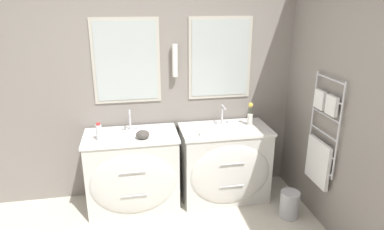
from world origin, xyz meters
The scene contains 11 objects.
wall_back centered at (0.01, 1.76, 1.31)m, with size 4.90×0.14×2.60m.
wall_right centered at (1.68, 0.78, 1.29)m, with size 0.13×3.59×2.60m.
vanity_left centered at (-0.22, 1.39, 0.43)m, with size 0.98×0.61×0.84m.
vanity_right centered at (0.80, 1.39, 0.43)m, with size 0.98×0.61×0.84m.
faucet_left centered at (-0.22, 1.56, 0.95)m, with size 0.17×0.14×0.22m.
faucet_right centered at (0.80, 1.56, 0.95)m, with size 0.17×0.14×0.22m.
toiletry_bottle centered at (-0.53, 1.34, 0.93)m, with size 0.06×0.06×0.18m.
amenity_bowl centered at (-0.10, 1.30, 0.89)m, with size 0.14×0.14×0.08m.
flower_vase centered at (1.10, 1.48, 0.95)m, with size 0.06×0.06×0.26m.
soap_dish centered at (0.53, 1.28, 0.86)m, with size 0.10×0.07×0.04m.
waste_bin centered at (1.37, 0.90, 0.15)m, with size 0.20×0.20×0.29m.
Camera 1 is at (-0.19, -1.95, 2.18)m, focal length 32.00 mm.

